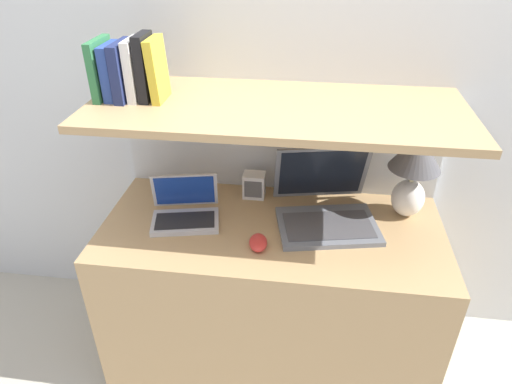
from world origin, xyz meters
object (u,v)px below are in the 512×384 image
object	(u,v)px
book_green	(101,69)
book_navy	(123,71)
table_lamp	(414,166)
book_white	(135,70)
book_black	(145,67)
laptop_small	(185,211)
computer_mouse	(258,243)
router_box	(254,185)
book_blue	(112,71)
book_yellow	(157,70)
laptop_large	(325,207)

from	to	relation	value
book_green	book_navy	bearing A→B (deg)	0.00
table_lamp	book_white	xyz separation A→B (m)	(-1.02, -0.09, 0.36)
table_lamp	book_white	size ratio (longest dim) A/B	1.70
book_white	book_black	bearing A→B (deg)	0.00
laptop_small	computer_mouse	bearing A→B (deg)	-23.49
computer_mouse	router_box	bearing A→B (deg)	100.19
book_blue	book_green	bearing A→B (deg)	180.00
router_box	book_black	bearing A→B (deg)	-157.67
book_black	router_box	bearing A→B (deg)	22.33
book_white	book_yellow	xyz separation A→B (m)	(0.08, 0.00, 0.00)
laptop_small	book_blue	bearing A→B (deg)	165.36
router_box	book_black	world-z (taller)	book_black
laptop_large	router_box	size ratio (longest dim) A/B	4.08
computer_mouse	book_yellow	xyz separation A→B (m)	(-0.38, 0.20, 0.56)
laptop_small	book_white	bearing A→B (deg)	157.93
laptop_small	book_yellow	distance (m)	0.55
laptop_large	book_black	xyz separation A→B (m)	(-0.66, -0.01, 0.53)
router_box	book_black	xyz separation A→B (m)	(-0.36, -0.15, 0.53)
book_navy	computer_mouse	bearing A→B (deg)	-21.29
computer_mouse	book_green	distance (m)	0.83
laptop_large	book_yellow	size ratio (longest dim) A/B	2.04
book_navy	laptop_large	bearing A→B (deg)	0.79
book_blue	book_black	size ratio (longest dim) A/B	0.84
book_blue	book_white	bearing A→B (deg)	0.00
book_yellow	laptop_large	bearing A→B (deg)	0.95
book_green	laptop_small	bearing A→B (deg)	-12.66
book_yellow	table_lamp	bearing A→B (deg)	5.58
table_lamp	book_navy	distance (m)	1.12
computer_mouse	book_green	world-z (taller)	book_green
laptop_large	book_yellow	xyz separation A→B (m)	(-0.62, -0.01, 0.52)
book_navy	book_yellow	bearing A→B (deg)	0.00
laptop_large	book_black	world-z (taller)	book_black
router_box	book_navy	xyz separation A→B (m)	(-0.44, -0.15, 0.52)
book_navy	book_black	bearing A→B (deg)	0.00
router_box	book_green	world-z (taller)	book_green
book_navy	book_black	size ratio (longest dim) A/B	0.87
laptop_large	table_lamp	bearing A→B (deg)	14.22
laptop_large	book_navy	world-z (taller)	book_navy
laptop_large	book_green	xyz separation A→B (m)	(-0.82, -0.01, 0.52)
book_green	book_black	distance (m)	0.16
laptop_large	laptop_small	distance (m)	0.55
computer_mouse	book_white	distance (m)	0.75
book_yellow	book_white	bearing A→B (deg)	180.00
router_box	table_lamp	bearing A→B (deg)	-5.11
laptop_small	router_box	size ratio (longest dim) A/B	2.73
laptop_large	book_yellow	bearing A→B (deg)	-179.05
table_lamp	book_green	xyz separation A→B (m)	(-1.15, -0.09, 0.35)
book_green	book_blue	xyz separation A→B (m)	(0.04, 0.00, -0.01)
book_black	book_yellow	world-z (taller)	book_black
book_white	book_blue	bearing A→B (deg)	180.00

